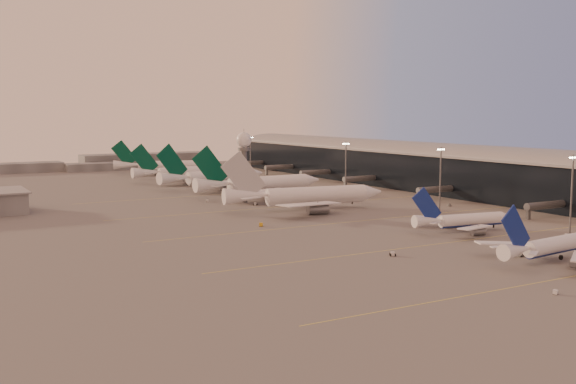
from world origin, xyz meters
TOP-DOWN VIEW (x-y plane):
  - ground at (0.00, 0.00)m, footprint 700.00×700.00m
  - taxiway_markings at (30.00, 56.00)m, footprint 180.00×185.25m
  - terminal at (107.88, 110.09)m, footprint 57.00×362.00m
  - radar_tower at (5.00, 120.00)m, footprint 6.40×6.40m
  - mast_a at (58.00, 0.00)m, footprint 3.60×0.56m
  - mast_b at (55.00, 55.00)m, footprint 3.60×0.56m
  - mast_c at (50.00, 110.00)m, footprint 3.60×0.56m
  - mast_d at (48.00, 200.00)m, footprint 3.60×0.56m
  - distant_horizon at (2.62, 325.14)m, footprint 165.00×37.50m
  - narrowbody_near at (22.97, -21.25)m, footprint 40.59×32.25m
  - narrowbody_mid at (34.79, 21.38)m, footprint 38.05×30.16m
  - widebody_white at (16.25, 87.89)m, footprint 66.72×53.06m
  - greentail_a at (20.87, 135.70)m, footprint 65.26×52.67m
  - greentail_b at (16.47, 178.42)m, footprint 62.97×50.41m
  - greentail_c at (14.26, 215.07)m, footprint 59.11×47.69m
  - greentail_d at (19.26, 267.15)m, footprint 55.98×44.48m
  - gsv_truck_a at (-2.51, -43.35)m, footprint 5.24×3.55m
  - gsv_catering_a at (54.85, -1.46)m, footprint 5.45×3.57m
  - gsv_tug_mid at (-8.43, 3.39)m, footprint 4.08×3.54m
  - gsv_truck_b at (44.87, 46.30)m, footprint 6.45×2.97m
  - gsv_truck_c at (-16.92, 62.51)m, footprint 5.10×6.32m
  - gsv_catering_b at (71.73, 67.17)m, footprint 5.94×3.90m
  - gsv_tug_far at (4.61, 108.89)m, footprint 3.88×3.95m
  - gsv_truck_d at (-8.16, 129.10)m, footprint 2.70×5.09m
  - gsv_tug_hangar at (33.91, 146.81)m, footprint 3.78×2.70m

SIDE VIEW (x-z plane):
  - ground at x=0.00m, z-range 0.00..0.00m
  - taxiway_markings at x=30.00m, z-range 0.00..0.02m
  - gsv_tug_hangar at x=33.91m, z-range 0.01..1.00m
  - gsv_tug_far at x=4.61m, z-range 0.01..1.00m
  - gsv_tug_mid at x=-8.43m, z-range 0.01..1.01m
  - gsv_truck_d at x=-8.16m, z-range 0.02..1.97m
  - gsv_truck_a at x=-2.51m, z-range 0.02..2.02m
  - gsv_truck_c at x=-16.92m, z-range 0.02..2.49m
  - gsv_truck_b at x=44.87m, z-range 0.03..2.54m
  - gsv_catering_a at x=54.85m, z-range 0.00..4.12m
  - gsv_catering_b at x=71.73m, z-range 0.00..4.49m
  - narrowbody_mid at x=34.79m, z-range -4.44..10.49m
  - narrowbody_near at x=22.97m, z-range -4.72..11.15m
  - greentail_d at x=19.26m, z-range -6.82..14.27m
  - greentail_c at x=14.26m, z-range -6.94..14.52m
  - distant_horizon at x=2.62m, z-range -0.61..8.39m
  - greentail_b at x=16.47m, z-range -7.46..15.61m
  - widebody_white at x=16.25m, z-range -7.71..15.89m
  - greentail_a at x=20.87m, z-range -7.66..16.03m
  - terminal at x=107.88m, z-range -1.00..22.04m
  - mast_a at x=58.00m, z-range 1.24..26.24m
  - mast_b at x=55.00m, z-range 1.24..26.24m
  - mast_c at x=50.00m, z-range 1.24..26.24m
  - mast_d at x=48.00m, z-range 1.24..26.24m
  - radar_tower at x=5.00m, z-range 5.40..36.50m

